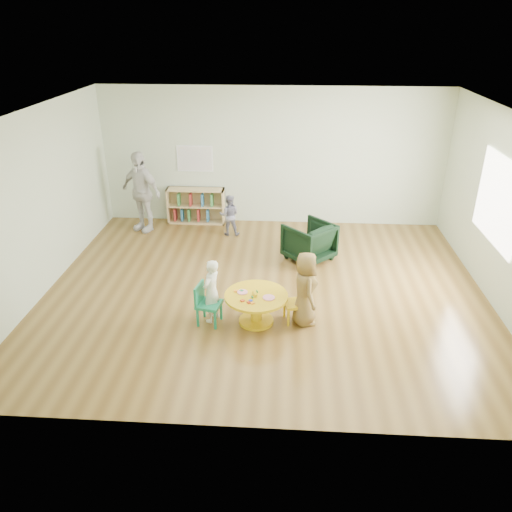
# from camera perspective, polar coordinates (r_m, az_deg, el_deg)

# --- Properties ---
(room) EXTENTS (7.10, 7.00, 2.80)m
(room) POSITION_cam_1_polar(r_m,az_deg,el_deg) (7.34, 1.22, 9.05)
(room) COLOR brown
(room) RESTS_ON ground
(activity_table) EXTENTS (0.90, 0.90, 0.50)m
(activity_table) POSITION_cam_1_polar(r_m,az_deg,el_deg) (7.13, 0.02, -5.43)
(activity_table) COLOR gold
(activity_table) RESTS_ON ground
(kid_chair_left) EXTENTS (0.39, 0.39, 0.61)m
(kid_chair_left) POSITION_cam_1_polar(r_m,az_deg,el_deg) (7.15, -5.73, -5.32)
(kid_chair_left) COLOR #178358
(kid_chair_left) RESTS_ON ground
(kid_chair_right) EXTENTS (0.37, 0.37, 0.56)m
(kid_chair_right) POSITION_cam_1_polar(r_m,az_deg,el_deg) (7.20, 4.79, -5.27)
(kid_chair_right) COLOR gold
(kid_chair_right) RESTS_ON ground
(bookshelf) EXTENTS (1.20, 0.30, 0.75)m
(bookshelf) POSITION_cam_1_polar(r_m,az_deg,el_deg) (10.71, -6.91, 5.73)
(bookshelf) COLOR tan
(bookshelf) RESTS_ON ground
(alphabet_poster) EXTENTS (0.74, 0.01, 0.54)m
(alphabet_poster) POSITION_cam_1_polar(r_m,az_deg,el_deg) (10.53, -7.00, 10.99)
(alphabet_poster) COLOR white
(alphabet_poster) RESTS_ON ground
(armchair) EXTENTS (1.07, 1.07, 0.70)m
(armchair) POSITION_cam_1_polar(r_m,az_deg,el_deg) (9.01, 6.08, 1.67)
(armchair) COLOR black
(armchair) RESTS_ON ground
(child_left) EXTENTS (0.35, 0.41, 0.96)m
(child_left) POSITION_cam_1_polar(r_m,az_deg,el_deg) (7.12, -5.12, -4.01)
(child_left) COLOR white
(child_left) RESTS_ON ground
(child_right) EXTENTS (0.47, 0.61, 1.10)m
(child_right) POSITION_cam_1_polar(r_m,az_deg,el_deg) (7.04, 5.64, -3.75)
(child_right) COLOR gold
(child_right) RESTS_ON ground
(toddler) EXTENTS (0.41, 0.32, 0.83)m
(toddler) POSITION_cam_1_polar(r_m,az_deg,el_deg) (9.98, -3.07, 4.68)
(toddler) COLOR #191A3F
(toddler) RESTS_ON ground
(adult_caretaker) EXTENTS (1.03, 0.80, 1.64)m
(adult_caretaker) POSITION_cam_1_polar(r_m,az_deg,el_deg) (10.35, -13.02, 7.19)
(adult_caretaker) COLOR silver
(adult_caretaker) RESTS_ON ground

